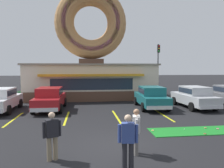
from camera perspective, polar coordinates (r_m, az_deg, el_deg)
The scene contains 21 objects.
ground_plane at distance 8.68m, azimuth 1.26°, elevation -15.81°, with size 160.00×160.00×0.00m, color black.
donut_shop_building at distance 22.03m, azimuth -5.48°, elevation 6.20°, with size 12.30×6.75×10.96m.
putting_mat at distance 11.30m, azimuth 22.03°, elevation -11.26°, with size 4.76×1.39×0.03m, color #197523.
mini_donut_near_left at distance 11.78m, azimuth 23.23°, elevation -10.50°, with size 0.13×0.13×0.04m, color #A5724C.
mini_donut_mid_left at distance 11.87m, azimuth 25.87°, elevation -10.47°, with size 0.13×0.13×0.04m, color #D8667F.
mini_donut_mid_centre at distance 10.79m, azimuth 23.11°, elevation -11.85°, with size 0.13×0.13×0.04m, color brown.
mini_donut_mid_right at distance 10.63m, azimuth 10.60°, elevation -11.82°, with size 0.13×0.13×0.04m, color #E5C666.
golf_ball at distance 11.18m, azimuth 18.36°, elevation -11.15°, with size 0.04×0.04×0.04m, color white.
car_white at distance 16.69m, azimuth -27.06°, elevation -3.47°, with size 2.04×4.59×1.60m.
car_red at distance 16.02m, azimuth -15.90°, elevation -3.47°, with size 2.01×4.58×1.60m.
car_teal at distance 16.41m, azimuth 10.21°, elevation -3.20°, with size 2.16×4.64×1.60m.
car_silver at distance 17.41m, azimuth 20.62°, elevation -2.97°, with size 2.09×4.61×1.60m.
pedestrian_blue_sweater_man at distance 7.66m, azimuth 6.35°, elevation -11.74°, with size 0.31×0.59×1.58m.
pedestrian_hooded_kid at distance 6.59m, azimuth 4.19°, elevation -14.16°, with size 0.59×0.30×1.62m.
pedestrian_leather_jacket_man at distance 7.41m, azimuth -15.40°, elevation -12.46°, with size 0.56×0.37×1.58m.
trash_bin at distance 20.42m, azimuth -22.66°, elevation -3.06°, with size 0.57×0.57×0.97m.
traffic_light_pole at distance 26.79m, azimuth 11.96°, elevation 5.71°, with size 0.28×0.47×5.80m.
parking_stripe_far_left at distance 14.01m, azimuth -24.22°, elevation -8.39°, with size 0.12×3.60×0.01m, color yellow.
parking_stripe_left at distance 13.44m, azimuth -11.77°, elevation -8.63°, with size 0.12×3.60×0.01m, color yellow.
parking_stripe_mid_left at distance 13.53m, azimuth 1.14°, elevation -8.45°, with size 0.12×3.60×0.01m, color yellow.
parking_stripe_centre at distance 14.27m, azimuth 13.27°, elevation -7.90°, with size 0.12×3.60×0.01m, color yellow.
Camera 1 is at (-1.19, -8.07, 2.97)m, focal length 35.00 mm.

